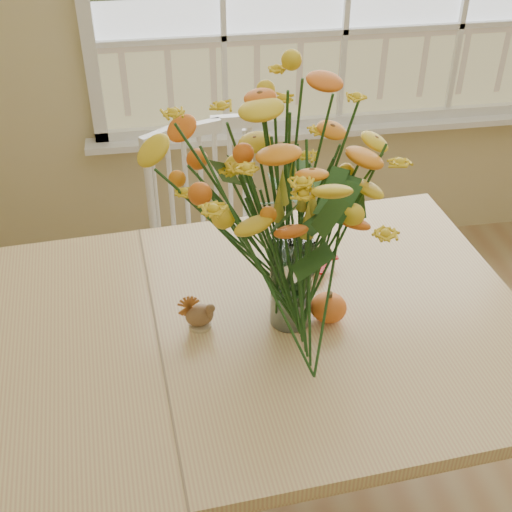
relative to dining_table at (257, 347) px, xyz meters
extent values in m
cube|color=white|center=(0.65, 1.50, -0.05)|extent=(2.42, 0.12, 0.03)
cube|color=tan|center=(0.00, 0.00, 0.07)|extent=(1.64, 1.22, 0.04)
cube|color=tan|center=(0.00, 0.00, 0.00)|extent=(1.51, 1.10, 0.10)
cylinder|color=tan|center=(-0.72, 0.42, -0.35)|extent=(0.07, 0.07, 0.80)
cylinder|color=tan|center=(0.65, 0.52, -0.35)|extent=(0.07, 0.07, 0.80)
cube|color=white|center=(-0.02, 0.75, -0.26)|extent=(0.58, 0.57, 0.05)
cube|color=white|center=(-0.07, 0.92, 0.00)|extent=(0.46, 0.18, 0.53)
cylinder|color=white|center=(-0.14, 0.53, -0.51)|extent=(0.04, 0.04, 0.46)
cylinder|color=white|center=(-0.24, 0.86, -0.51)|extent=(0.04, 0.04, 0.46)
cylinder|color=white|center=(0.21, 0.64, -0.51)|extent=(0.04, 0.04, 0.46)
cylinder|color=white|center=(0.10, 0.97, -0.51)|extent=(0.04, 0.04, 0.46)
cylinder|color=white|center=(0.10, 0.00, 0.23)|extent=(0.12, 0.12, 0.27)
ellipsoid|color=#DB5E19|center=(0.20, -0.02, 0.13)|extent=(0.10, 0.10, 0.08)
cylinder|color=#CCB78C|center=(-0.16, 0.01, 0.10)|extent=(0.06, 0.06, 0.01)
ellipsoid|color=brown|center=(-0.16, 0.01, 0.13)|extent=(0.09, 0.07, 0.07)
ellipsoid|color=#38160F|center=(0.20, 0.21, 0.13)|extent=(0.07, 0.07, 0.07)
camera|label=1|loc=(-0.24, -1.44, 1.38)|focal=48.00mm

